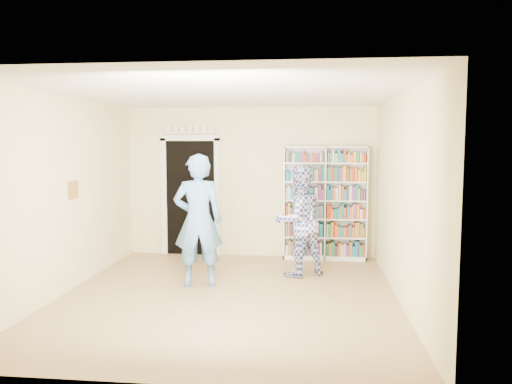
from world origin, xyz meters
The scene contains 11 objects.
floor centered at (0.00, 0.00, 0.00)m, with size 5.00×5.00×0.00m, color #9B774B.
ceiling centered at (0.00, 0.00, 2.70)m, with size 5.00×5.00×0.00m, color white.
wall_back centered at (0.00, 2.50, 1.35)m, with size 4.50×4.50×0.00m, color beige.
wall_left centered at (-2.25, 0.00, 1.35)m, with size 5.00×5.00×0.00m, color beige.
wall_right centered at (2.25, 0.00, 1.35)m, with size 5.00×5.00×0.00m, color beige.
bookshelf centered at (1.35, 2.34, 1.01)m, with size 1.46×0.27×2.00m.
doorway centered at (-1.10, 2.48, 1.18)m, with size 1.10×0.08×2.43m.
wall_art centered at (-2.23, 0.20, 1.40)m, with size 0.03×0.25×0.25m, color brown.
man_blue centered at (-0.50, 0.45, 0.95)m, with size 0.69×0.46×1.91m, color #578AC1.
man_plaid centered at (0.91, 1.19, 0.85)m, with size 0.83×0.65×1.71m, color navy.
paper_sheet centered at (1.01, 1.00, 1.06)m, with size 0.22×0.01×0.31m, color white.
Camera 1 is at (1.08, -6.46, 2.05)m, focal length 35.00 mm.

